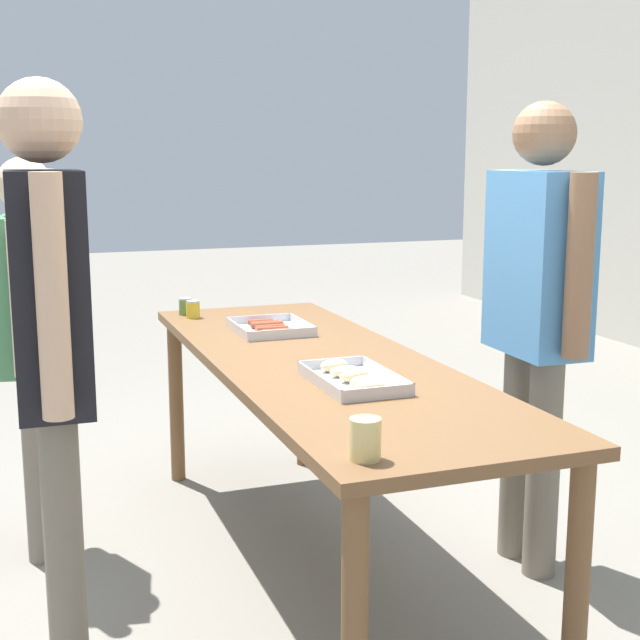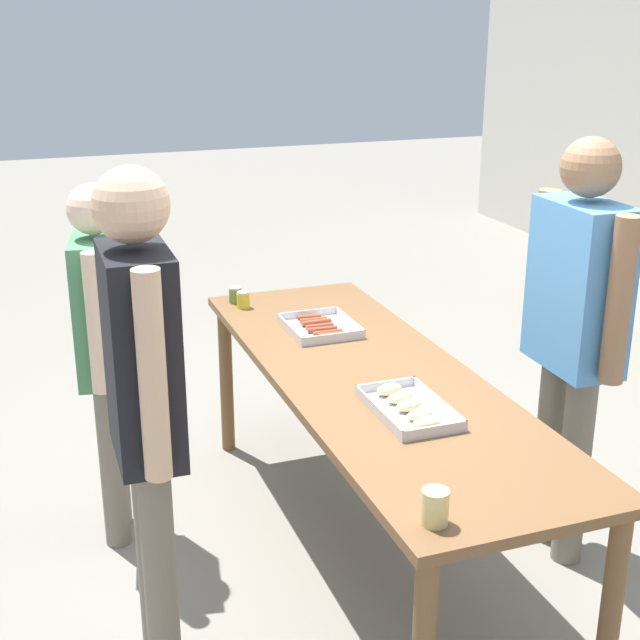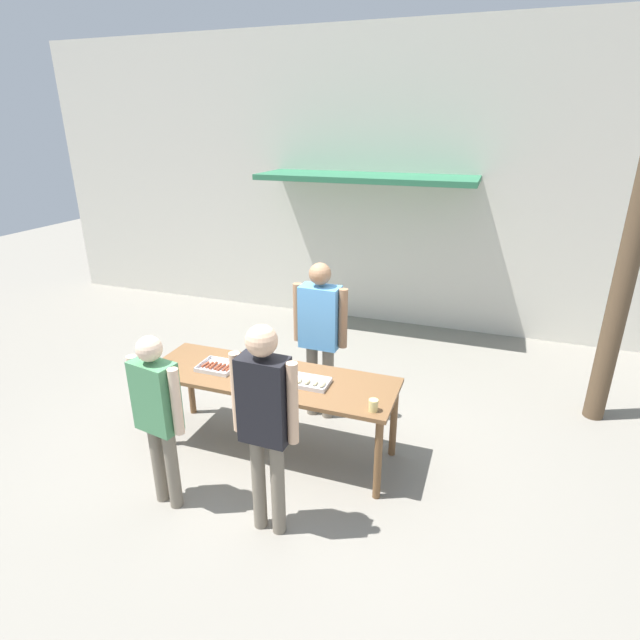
{
  "view_description": "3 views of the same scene",
  "coord_description": "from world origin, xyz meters",
  "px_view_note": "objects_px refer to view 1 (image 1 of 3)",
  "views": [
    {
      "loc": [
        3.08,
        -1.12,
        1.62
      ],
      "look_at": [
        0.0,
        0.0,
        1.0
      ],
      "focal_mm": 50.0,
      "sensor_mm": 36.0,
      "label": 1
    },
    {
      "loc": [
        3.09,
        -1.36,
        2.26
      ],
      "look_at": [
        -0.57,
        -0.02,
        0.9
      ],
      "focal_mm": 50.0,
      "sensor_mm": 36.0,
      "label": 2
    },
    {
      "loc": [
        1.91,
        -3.9,
        3.15
      ],
      "look_at": [
        0.23,
        0.79,
        1.17
      ],
      "focal_mm": 28.0,
      "sensor_mm": 36.0,
      "label": 3
    }
  ],
  "objects_px": {
    "food_tray_buns": "(353,378)",
    "condiment_jar_mustard": "(186,306)",
    "food_tray_sausages": "(271,329)",
    "condiment_jar_ketchup": "(193,309)",
    "beer_cup": "(365,439)",
    "person_customer_holding_hotdog": "(32,322)",
    "person_customer_with_cup": "(51,329)",
    "person_server_behind_table": "(537,297)"
  },
  "relations": [
    {
      "from": "condiment_jar_ketchup",
      "to": "person_server_behind_table",
      "type": "distance_m",
      "value": 1.65
    },
    {
      "from": "person_customer_holding_hotdog",
      "to": "food_tray_buns",
      "type": "bearing_deg",
      "value": -123.5
    },
    {
      "from": "person_server_behind_table",
      "to": "condiment_jar_ketchup",
      "type": "bearing_deg",
      "value": -137.92
    },
    {
      "from": "condiment_jar_mustard",
      "to": "beer_cup",
      "type": "distance_m",
      "value": 2.2
    },
    {
      "from": "person_server_behind_table",
      "to": "condiment_jar_mustard",
      "type": "bearing_deg",
      "value": -139.47
    },
    {
      "from": "food_tray_buns",
      "to": "beer_cup",
      "type": "relative_size",
      "value": 3.98
    },
    {
      "from": "beer_cup",
      "to": "food_tray_buns",
      "type": "bearing_deg",
      "value": 160.24
    },
    {
      "from": "beer_cup",
      "to": "person_customer_holding_hotdog",
      "type": "xyz_separation_m",
      "value": [
        -1.64,
        -0.73,
        0.06
      ]
    },
    {
      "from": "beer_cup",
      "to": "person_customer_holding_hotdog",
      "type": "bearing_deg",
      "value": -155.97
    },
    {
      "from": "condiment_jar_mustard",
      "to": "beer_cup",
      "type": "xyz_separation_m",
      "value": [
        2.2,
        0.01,
        0.01
      ]
    },
    {
      "from": "beer_cup",
      "to": "person_customer_with_cup",
      "type": "height_order",
      "value": "person_customer_with_cup"
    },
    {
      "from": "condiment_jar_mustard",
      "to": "beer_cup",
      "type": "bearing_deg",
      "value": 0.23
    },
    {
      "from": "condiment_jar_ketchup",
      "to": "person_customer_with_cup",
      "type": "height_order",
      "value": "person_customer_with_cup"
    },
    {
      "from": "condiment_jar_mustard",
      "to": "person_customer_holding_hotdog",
      "type": "height_order",
      "value": "person_customer_holding_hotdog"
    },
    {
      "from": "person_customer_holding_hotdog",
      "to": "condiment_jar_mustard",
      "type": "bearing_deg",
      "value": -42.23
    },
    {
      "from": "condiment_jar_mustard",
      "to": "food_tray_sausages",
      "type": "bearing_deg",
      "value": 25.98
    },
    {
      "from": "food_tray_sausages",
      "to": "food_tray_buns",
      "type": "height_order",
      "value": "food_tray_buns"
    },
    {
      "from": "food_tray_buns",
      "to": "condiment_jar_mustard",
      "type": "height_order",
      "value": "condiment_jar_mustard"
    },
    {
      "from": "condiment_jar_ketchup",
      "to": "beer_cup",
      "type": "xyz_separation_m",
      "value": [
        2.11,
        -0.01,
        0.01
      ]
    },
    {
      "from": "food_tray_sausages",
      "to": "person_customer_holding_hotdog",
      "type": "distance_m",
      "value": 0.99
    },
    {
      "from": "food_tray_buns",
      "to": "condiment_jar_mustard",
      "type": "relative_size",
      "value": 5.25
    },
    {
      "from": "food_tray_buns",
      "to": "person_server_behind_table",
      "type": "distance_m",
      "value": 0.86
    },
    {
      "from": "food_tray_sausages",
      "to": "condiment_jar_mustard",
      "type": "height_order",
      "value": "condiment_jar_mustard"
    },
    {
      "from": "food_tray_sausages",
      "to": "condiment_jar_ketchup",
      "type": "distance_m",
      "value": 0.51
    },
    {
      "from": "food_tray_sausages",
      "to": "person_server_behind_table",
      "type": "bearing_deg",
      "value": 45.66
    },
    {
      "from": "beer_cup",
      "to": "person_customer_holding_hotdog",
      "type": "distance_m",
      "value": 1.8
    },
    {
      "from": "food_tray_sausages",
      "to": "person_customer_with_cup",
      "type": "bearing_deg",
      "value": -44.22
    },
    {
      "from": "food_tray_sausages",
      "to": "food_tray_buns",
      "type": "xyz_separation_m",
      "value": [
        0.96,
        -0.0,
        0.01
      ]
    },
    {
      "from": "person_server_behind_table",
      "to": "person_customer_holding_hotdog",
      "type": "relative_size",
      "value": 1.13
    },
    {
      "from": "food_tray_buns",
      "to": "person_server_behind_table",
      "type": "height_order",
      "value": "person_server_behind_table"
    },
    {
      "from": "food_tray_sausages",
      "to": "beer_cup",
      "type": "relative_size",
      "value": 3.35
    },
    {
      "from": "food_tray_buns",
      "to": "condiment_jar_mustard",
      "type": "distance_m",
      "value": 1.52
    },
    {
      "from": "person_customer_holding_hotdog",
      "to": "condiment_jar_ketchup",
      "type": "bearing_deg",
      "value": -47.59
    },
    {
      "from": "food_tray_sausages",
      "to": "person_customer_holding_hotdog",
      "type": "relative_size",
      "value": 0.23
    },
    {
      "from": "food_tray_sausages",
      "to": "condiment_jar_ketchup",
      "type": "height_order",
      "value": "condiment_jar_ketchup"
    },
    {
      "from": "food_tray_sausages",
      "to": "condiment_jar_mustard",
      "type": "distance_m",
      "value": 0.6
    },
    {
      "from": "person_customer_holding_hotdog",
      "to": "food_tray_sausages",
      "type": "bearing_deg",
      "value": -78.77
    },
    {
      "from": "condiment_jar_mustard",
      "to": "person_customer_holding_hotdog",
      "type": "distance_m",
      "value": 0.92
    },
    {
      "from": "person_server_behind_table",
      "to": "person_customer_holding_hotdog",
      "type": "xyz_separation_m",
      "value": [
        -0.78,
        -1.8,
        -0.12
      ]
    },
    {
      "from": "condiment_jar_ketchup",
      "to": "beer_cup",
      "type": "distance_m",
      "value": 2.11
    },
    {
      "from": "condiment_jar_ketchup",
      "to": "person_customer_holding_hotdog",
      "type": "relative_size",
      "value": 0.05
    },
    {
      "from": "condiment_jar_mustard",
      "to": "condiment_jar_ketchup",
      "type": "bearing_deg",
      "value": 10.27
    }
  ]
}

